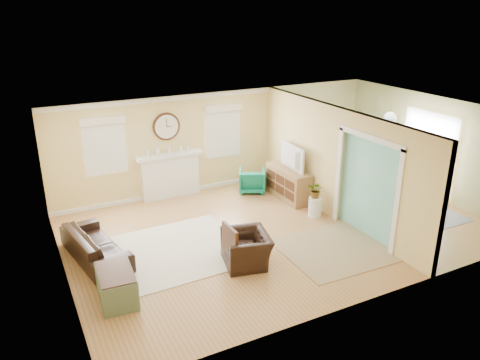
# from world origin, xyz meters

# --- Properties ---
(floor) EXTENTS (9.00, 9.00, 0.00)m
(floor) POSITION_xyz_m (0.00, 0.00, 0.00)
(floor) COLOR #A96C42
(floor) RESTS_ON ground
(wall_back) EXTENTS (9.00, 0.02, 2.60)m
(wall_back) POSITION_xyz_m (0.00, 3.00, 1.30)
(wall_back) COLOR #E5CA70
(wall_back) RESTS_ON ground
(wall_front) EXTENTS (9.00, 0.02, 2.60)m
(wall_front) POSITION_xyz_m (0.00, -3.00, 1.30)
(wall_front) COLOR #E5CA70
(wall_front) RESTS_ON ground
(wall_left) EXTENTS (0.02, 6.00, 2.60)m
(wall_left) POSITION_xyz_m (-4.50, 0.00, 1.30)
(wall_left) COLOR #E5CA70
(wall_left) RESTS_ON ground
(wall_right) EXTENTS (0.02, 6.00, 2.60)m
(wall_right) POSITION_xyz_m (4.50, 0.00, 1.30)
(wall_right) COLOR #E5CA70
(wall_right) RESTS_ON ground
(ceiling) EXTENTS (9.00, 6.00, 0.02)m
(ceiling) POSITION_xyz_m (0.00, 0.00, 2.60)
(ceiling) COLOR white
(ceiling) RESTS_ON wall_back
(partition) EXTENTS (0.17, 6.00, 2.60)m
(partition) POSITION_xyz_m (1.51, 0.28, 1.36)
(partition) COLOR #E5CA70
(partition) RESTS_ON ground
(fireplace) EXTENTS (1.70, 0.30, 1.17)m
(fireplace) POSITION_xyz_m (-1.50, 2.88, 0.60)
(fireplace) COLOR white
(fireplace) RESTS_ON ground
(wall_clock) EXTENTS (0.70, 0.07, 0.70)m
(wall_clock) POSITION_xyz_m (-1.50, 2.97, 1.85)
(wall_clock) COLOR #422715
(wall_clock) RESTS_ON wall_back
(window_left) EXTENTS (1.05, 0.13, 1.42)m
(window_left) POSITION_xyz_m (-3.05, 2.95, 1.66)
(window_left) COLOR white
(window_left) RESTS_ON wall_back
(window_right) EXTENTS (1.05, 0.13, 1.42)m
(window_right) POSITION_xyz_m (0.05, 2.95, 1.66)
(window_right) COLOR white
(window_right) RESTS_ON wall_back
(french_doors) EXTENTS (0.06, 1.70, 2.20)m
(french_doors) POSITION_xyz_m (4.45, 0.00, 1.10)
(french_doors) COLOR white
(french_doors) RESTS_ON ground
(pendant) EXTENTS (0.30, 0.30, 0.55)m
(pendant) POSITION_xyz_m (3.00, 0.00, 2.20)
(pendant) COLOR gold
(pendant) RESTS_ON ceiling
(rug_cream) EXTENTS (2.88, 2.52, 0.02)m
(rug_cream) POSITION_xyz_m (-2.46, 0.09, 0.01)
(rug_cream) COLOR silver
(rug_cream) RESTS_ON floor
(rug_jute) EXTENTS (2.42, 2.00, 0.01)m
(rug_jute) POSITION_xyz_m (0.67, -1.34, 0.01)
(rug_jute) COLOR tan
(rug_jute) RESTS_ON floor
(rug_grey) EXTENTS (2.51, 3.14, 0.01)m
(rug_grey) POSITION_xyz_m (3.02, -0.17, 0.01)
(rug_grey) COLOR gray
(rug_grey) RESTS_ON floor
(sofa) EXTENTS (1.10, 2.09, 0.58)m
(sofa) POSITION_xyz_m (-3.87, 0.53, 0.29)
(sofa) COLOR black
(sofa) RESTS_ON floor
(eames_chair) EXTENTS (1.03, 1.12, 0.62)m
(eames_chair) POSITION_xyz_m (-1.32, -0.98, 0.31)
(eames_chair) COLOR black
(eames_chair) RESTS_ON floor
(green_chair) EXTENTS (0.91, 0.92, 0.63)m
(green_chair) POSITION_xyz_m (0.54, 2.23, 0.31)
(green_chair) COLOR #19715C
(green_chair) RESTS_ON floor
(trunk) EXTENTS (0.65, 0.99, 0.55)m
(trunk) POSITION_xyz_m (-3.83, -1.05, 0.27)
(trunk) COLOR slate
(trunk) RESTS_ON floor
(credenza) EXTENTS (0.50, 1.48, 0.80)m
(credenza) POSITION_xyz_m (1.15, 1.40, 0.40)
(credenza) COLOR olive
(credenza) RESTS_ON floor
(tv) EXTENTS (0.21, 1.09, 0.62)m
(tv) POSITION_xyz_m (1.13, 1.40, 1.11)
(tv) COLOR black
(tv) RESTS_ON credenza
(garden_stool) EXTENTS (0.32, 0.32, 0.47)m
(garden_stool) POSITION_xyz_m (1.12, 0.17, 0.23)
(garden_stool) COLOR white
(garden_stool) RESTS_ON floor
(potted_plant) EXTENTS (0.44, 0.46, 0.40)m
(potted_plant) POSITION_xyz_m (1.12, 0.17, 0.66)
(potted_plant) COLOR #337F33
(potted_plant) RESTS_ON garden_stool
(dining_table) EXTENTS (1.26, 2.00, 0.67)m
(dining_table) POSITION_xyz_m (3.02, -0.17, 0.33)
(dining_table) COLOR #422715
(dining_table) RESTS_ON floor
(dining_chair_n) EXTENTS (0.46, 0.46, 0.96)m
(dining_chair_n) POSITION_xyz_m (3.07, 0.98, 0.56)
(dining_chair_n) COLOR gray
(dining_chair_n) RESTS_ON floor
(dining_chair_s) EXTENTS (0.49, 0.49, 0.88)m
(dining_chair_s) POSITION_xyz_m (3.01, -1.33, 0.51)
(dining_chair_s) COLOR gray
(dining_chair_s) RESTS_ON floor
(dining_chair_w) EXTENTS (0.46, 0.46, 0.97)m
(dining_chair_w) POSITION_xyz_m (2.35, -0.15, 0.57)
(dining_chair_w) COLOR white
(dining_chair_w) RESTS_ON floor
(dining_chair_e) EXTENTS (0.44, 0.44, 0.87)m
(dining_chair_e) POSITION_xyz_m (3.74, -0.19, 0.51)
(dining_chair_e) COLOR gray
(dining_chair_e) RESTS_ON floor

